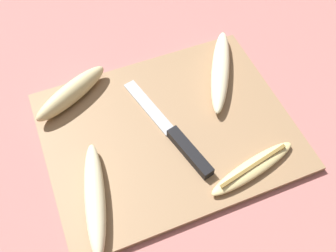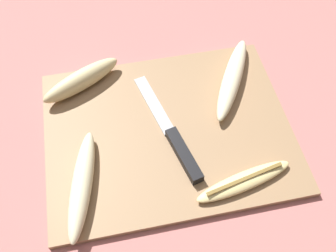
{
  "view_description": "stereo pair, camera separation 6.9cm",
  "coord_description": "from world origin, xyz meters",
  "px_view_note": "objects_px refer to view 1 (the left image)",
  "views": [
    {
      "loc": [
        -0.14,
        -0.35,
        0.6
      ],
      "look_at": [
        0.0,
        0.0,
        0.02
      ],
      "focal_mm": 42.0,
      "sensor_mm": 36.0,
      "label": 1
    },
    {
      "loc": [
        -0.08,
        -0.37,
        0.6
      ],
      "look_at": [
        0.0,
        0.0,
        0.02
      ],
      "focal_mm": 42.0,
      "sensor_mm": 36.0,
      "label": 2
    }
  ],
  "objects_px": {
    "banana_golden_short": "(253,168)",
    "banana_ripe_center": "(71,93)",
    "banana_bright_far": "(220,70)",
    "knife": "(181,143)",
    "banana_pale_long": "(95,198)"
  },
  "relations": [
    {
      "from": "banana_pale_long",
      "to": "banana_bright_far",
      "type": "xyz_separation_m",
      "value": [
        0.3,
        0.16,
        -0.0
      ]
    },
    {
      "from": "knife",
      "to": "banana_ripe_center",
      "type": "distance_m",
      "value": 0.22
    },
    {
      "from": "banana_golden_short",
      "to": "banana_ripe_center",
      "type": "relative_size",
      "value": 1.09
    },
    {
      "from": "banana_golden_short",
      "to": "banana_pale_long",
      "type": "xyz_separation_m",
      "value": [
        -0.26,
        0.04,
        0.01
      ]
    },
    {
      "from": "knife",
      "to": "banana_bright_far",
      "type": "bearing_deg",
      "value": 28.07
    },
    {
      "from": "banana_golden_short",
      "to": "banana_pale_long",
      "type": "bearing_deg",
      "value": 170.36
    },
    {
      "from": "knife",
      "to": "banana_golden_short",
      "type": "relative_size",
      "value": 1.42
    },
    {
      "from": "banana_bright_far",
      "to": "knife",
      "type": "bearing_deg",
      "value": -138.25
    },
    {
      "from": "banana_pale_long",
      "to": "knife",
      "type": "bearing_deg",
      "value": 15.56
    },
    {
      "from": "banana_golden_short",
      "to": "knife",
      "type": "bearing_deg",
      "value": 135.2
    },
    {
      "from": "banana_ripe_center",
      "to": "banana_bright_far",
      "type": "bearing_deg",
      "value": -9.96
    },
    {
      "from": "banana_ripe_center",
      "to": "banana_pale_long",
      "type": "bearing_deg",
      "value": -94.63
    },
    {
      "from": "knife",
      "to": "banana_bright_far",
      "type": "relative_size",
      "value": 1.24
    },
    {
      "from": "banana_golden_short",
      "to": "banana_pale_long",
      "type": "height_order",
      "value": "banana_pale_long"
    },
    {
      "from": "banana_ripe_center",
      "to": "banana_golden_short",
      "type": "bearing_deg",
      "value": -47.04
    }
  ]
}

